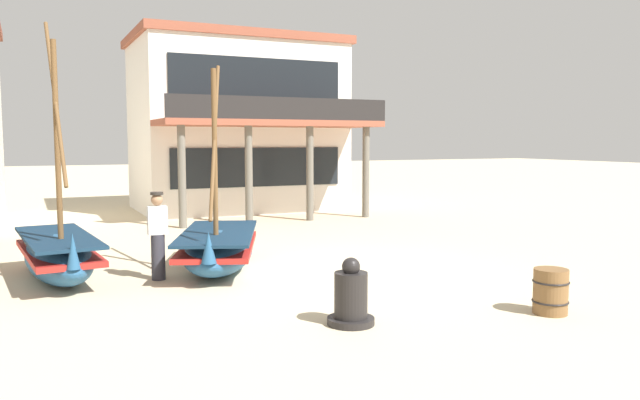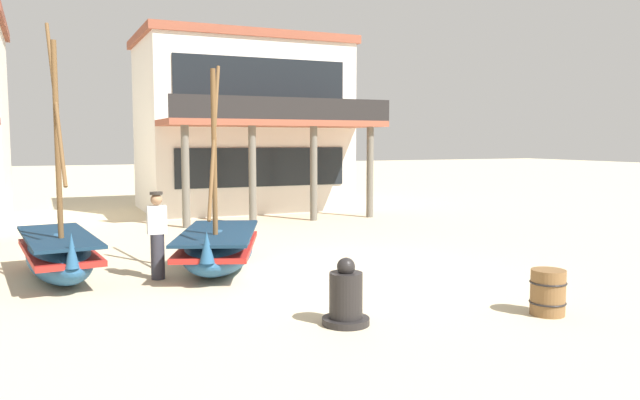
{
  "view_description": "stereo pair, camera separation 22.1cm",
  "coord_description": "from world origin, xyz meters",
  "views": [
    {
      "loc": [
        -5.61,
        -10.91,
        2.67
      ],
      "look_at": [
        0.0,
        1.0,
        1.4
      ],
      "focal_mm": 35.03,
      "sensor_mm": 36.0,
      "label": 1
    },
    {
      "loc": [
        -5.41,
        -11.0,
        2.67
      ],
      "look_at": [
        0.0,
        1.0,
        1.4
      ],
      "focal_mm": 35.03,
      "sensor_mm": 36.0,
      "label": 2
    }
  ],
  "objects": [
    {
      "name": "fishing_boat_near_left",
      "position": [
        -5.13,
        1.8,
        0.5
      ],
      "size": [
        1.51,
        3.64,
        4.89
      ],
      "color": "#23517A",
      "rests_on": "ground"
    },
    {
      "name": "fishing_boat_centre_large",
      "position": [
        -2.12,
        1.38,
        0.46
      ],
      "size": [
        2.61,
        3.83,
        4.2
      ],
      "color": "#23517A",
      "rests_on": "ground"
    },
    {
      "name": "ground_plane",
      "position": [
        0.0,
        0.0,
        0.0
      ],
      "size": [
        120.0,
        120.0,
        0.0
      ],
      "primitive_type": "plane",
      "color": "beige"
    },
    {
      "name": "fisherman_by_hull",
      "position": [
        -3.4,
        1.05,
        0.83
      ],
      "size": [
        0.37,
        0.26,
        1.68
      ],
      "color": "#33333D",
      "rests_on": "ground"
    },
    {
      "name": "harbor_building_main",
      "position": [
        1.81,
        12.42,
        3.27
      ],
      "size": [
        7.72,
        7.64,
        6.54
      ],
      "color": "white",
      "rests_on": "ground"
    },
    {
      "name": "capstan_winch",
      "position": [
        -1.43,
        -3.09,
        0.39
      ],
      "size": [
        0.69,
        0.69,
        0.98
      ],
      "color": "black",
      "rests_on": "ground"
    },
    {
      "name": "wooden_barrel",
      "position": [
        1.61,
        -3.91,
        0.35
      ],
      "size": [
        0.56,
        0.56,
        0.7
      ],
      "color": "brown",
      "rests_on": "ground"
    }
  ]
}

